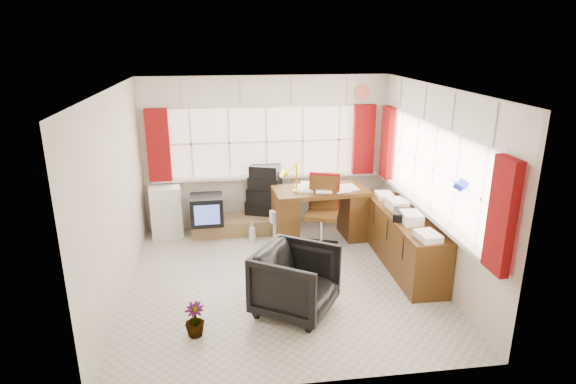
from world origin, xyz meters
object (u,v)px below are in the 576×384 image
Objects in this scene: desk_lamp at (297,171)px; credenza at (404,240)px; office_chair at (296,281)px; mini_fridge at (166,210)px; task_chair at (323,209)px; radiator at (285,229)px; crt_tv at (207,210)px; tv_bench at (236,225)px; desk at (320,211)px.

credenza is (1.35, -1.02, -0.77)m from desk_lamp.
mini_fridge reaches higher than office_chair.
task_chair reaches higher than radiator.
radiator is 0.67× the size of mini_fridge.
radiator is at bearing -17.97° from mini_fridge.
crt_tv is at bearing 153.58° from credenza.
office_chair is 2.56m from tv_bench.
credenza is at bearing -33.70° from tv_bench.
office_chair is at bearing -93.77° from radiator.
task_chair is 1.83m from crt_tv.
desk_lamp is 2.24m from mini_fridge.
credenza is 3.04m from crt_tv.
task_chair is at bearing 11.55° from office_chair.
desk_lamp is at bearing 153.12° from task_chair.
desk reaches higher than mini_fridge.
credenza is (0.97, -1.10, -0.07)m from desk.
office_chair is 1.57× the size of radiator.
crt_tv is at bearing -20.47° from mini_fridge.
desk is 1.42m from tv_bench.
mini_fridge is (-1.85, 0.60, 0.19)m from radiator.
desk_lamp is 1.57m from crt_tv.
credenza is (1.53, -1.00, 0.17)m from radiator.
tv_bench is (-0.74, 0.52, -0.10)m from radiator.
task_chair reaches higher than office_chair.
task_chair reaches higher than desk.
radiator is at bearing -34.92° from tv_bench.
office_chair is 2.54m from crt_tv.
office_chair is (-0.69, -1.78, -0.21)m from task_chair.
crt_tv is at bearing 163.45° from radiator.
desk is at bearing -8.33° from crt_tv.
tv_bench is (-2.28, 1.52, -0.27)m from credenza.
crt_tv is (-1.75, 0.53, -0.12)m from task_chair.
office_chair is at bearing -108.75° from desk.
desk reaches higher than crt_tv.
task_chair is 0.56× the size of credenza.
office_chair is 1.66× the size of crt_tv.
desk_lamp reaches higher than radiator.
desk_lamp is at bearing 142.98° from credenza.
mini_fridge is (-3.38, 1.60, 0.02)m from credenza.
tv_bench is 2.70× the size of crt_tv.
crt_tv is (-0.45, -0.17, 0.35)m from tv_bench.
desk is at bearing 131.39° from credenza.
mini_fridge reaches higher than tv_bench.
mini_fridge is (-0.66, 0.25, -0.07)m from crt_tv.
desk is 0.62m from radiator.
mini_fridge is at bearing 159.53° from crt_tv.
desk is 2.85× the size of crt_tv.
mini_fridge is at bearing 154.69° from credenza.
desk_lamp is at bearing -13.71° from crt_tv.
crt_tv is (-1.06, 2.31, 0.09)m from office_chair.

